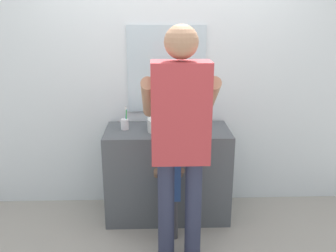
% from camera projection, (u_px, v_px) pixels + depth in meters
% --- Properties ---
extents(ground_plane, '(14.00, 14.00, 0.00)m').
position_uv_depth(ground_plane, '(169.00, 230.00, 3.21)').
color(ground_plane, '#9E998E').
extents(back_wall, '(4.40, 0.10, 2.70)m').
position_uv_depth(back_wall, '(166.00, 67.00, 3.41)').
color(back_wall, silver).
rests_on(back_wall, ground).
extents(vanity_cabinet, '(1.11, 0.54, 0.84)m').
position_uv_depth(vanity_cabinet, '(167.00, 173.00, 3.38)').
color(vanity_cabinet, '#4C5156').
rests_on(vanity_cabinet, ground).
extents(sink_basin, '(0.36, 0.36, 0.11)m').
position_uv_depth(sink_basin, '(168.00, 124.00, 3.22)').
color(sink_basin, silver).
rests_on(sink_basin, vanity_cabinet).
extents(faucet, '(0.18, 0.14, 0.18)m').
position_uv_depth(faucet, '(167.00, 115.00, 3.42)').
color(faucet, '#B7BABF').
rests_on(faucet, vanity_cabinet).
extents(toothbrush_cup, '(0.07, 0.07, 0.21)m').
position_uv_depth(toothbrush_cup, '(125.00, 124.00, 3.25)').
color(toothbrush_cup, silver).
rests_on(toothbrush_cup, vanity_cabinet).
extents(child_toddler, '(0.25, 0.25, 0.81)m').
position_uv_depth(child_toddler, '(169.00, 186.00, 2.97)').
color(child_toddler, '#47474C').
rests_on(child_toddler, ground).
extents(adult_parent, '(0.55, 0.57, 1.77)m').
position_uv_depth(adult_parent, '(180.00, 127.00, 2.57)').
color(adult_parent, '#2D334C').
rests_on(adult_parent, ground).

